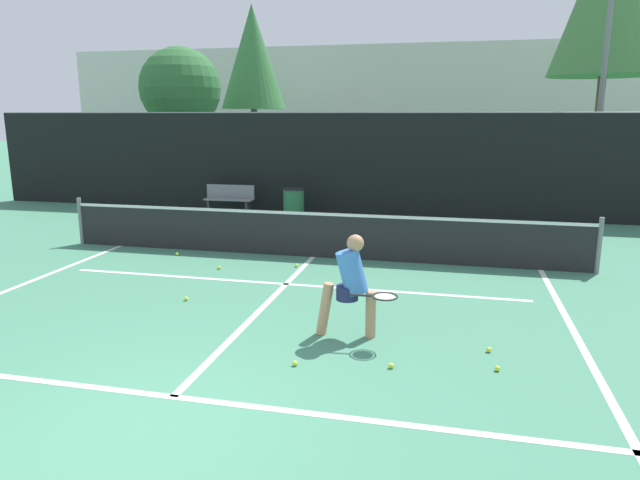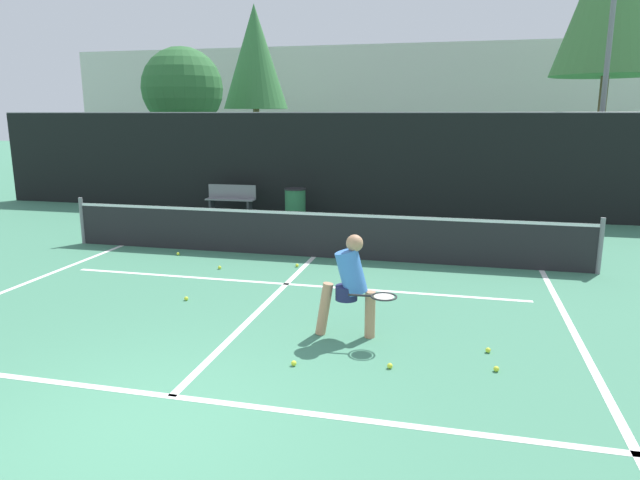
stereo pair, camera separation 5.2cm
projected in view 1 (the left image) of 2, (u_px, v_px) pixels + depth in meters
ground_plane at (140, 430)px, 5.41m from camera, size 100.00×100.00×0.00m
court_baseline_near at (173, 397)px, 6.04m from camera, size 11.00×0.10×0.01m
court_service_line at (286, 284)px, 10.05m from camera, size 8.25×0.10×0.01m
court_center_mark at (266, 304)px, 9.00m from camera, size 0.10×6.22×0.01m
court_sideline_left at (22, 285)px, 10.01m from camera, size 0.10×7.22×0.01m
court_sideline_right at (572, 328)px, 8.00m from camera, size 0.10×7.22×0.01m
net at (313, 233)px, 11.85m from camera, size 11.09×0.09×1.07m
fence_back at (357, 164)px, 16.75m from camera, size 24.00×0.06×2.99m
player_practicing at (351, 282)px, 7.55m from camera, size 1.14×0.55×1.41m
tennis_ball_scattered_0 at (186, 299)px, 9.15m from camera, size 0.07×0.07×0.07m
tennis_ball_scattered_1 at (489, 350)px, 7.18m from camera, size 0.07×0.07×0.07m
tennis_ball_scattered_2 at (177, 254)px, 12.08m from camera, size 0.07×0.07×0.07m
tennis_ball_scattered_3 at (295, 363)px, 6.79m from camera, size 0.07×0.07×0.07m
tennis_ball_scattered_4 at (219, 268)px, 11.01m from camera, size 0.07×0.07×0.07m
tennis_ball_scattered_5 at (497, 368)px, 6.65m from camera, size 0.07×0.07×0.07m
tennis_ball_scattered_6 at (391, 366)px, 6.72m from camera, size 0.07×0.07×0.07m
tennis_ball_scattered_7 at (297, 265)px, 11.17m from camera, size 0.07×0.07×0.07m
courtside_bench at (229, 198)px, 17.03m from camera, size 1.50×0.43×0.86m
trash_bin at (294, 203)px, 16.46m from camera, size 0.62×0.62×0.84m
parked_car at (260, 177)px, 21.42m from camera, size 1.66×4.55×1.44m
tree_west at (253, 58)px, 24.86m from camera, size 2.84×2.84×7.57m
tree_mid at (180, 89)px, 21.76m from camera, size 3.09×3.09×5.43m
building_far at (401, 110)px, 29.49m from camera, size 36.00×2.40×6.30m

